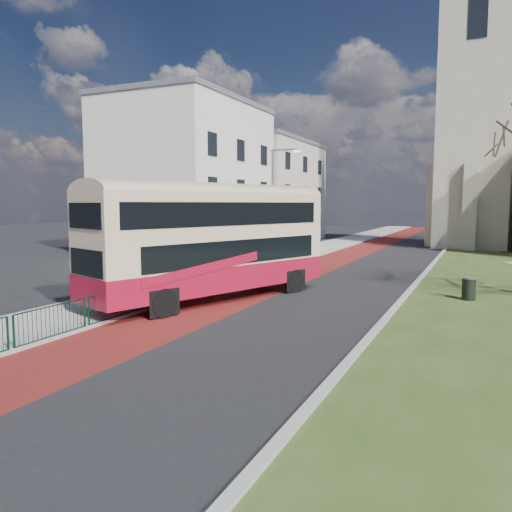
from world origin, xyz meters
The scene contains 12 objects.
ground centered at (0.00, 0.00, 0.00)m, with size 160.00×160.00×0.00m, color black.
road_carriageway centered at (1.50, 20.00, 0.01)m, with size 9.00×120.00×0.01m, color black.
bus_lane centered at (-1.20, 20.00, 0.01)m, with size 3.40×120.00×0.01m, color #591414.
pavement_west centered at (-5.00, 20.00, 0.06)m, with size 4.00×120.00×0.12m, color gray.
kerb_west centered at (-3.00, 20.00, 0.07)m, with size 0.25×120.00×0.13m, color #999993.
kerb_east centered at (6.10, 22.00, 0.07)m, with size 0.25×80.00×0.13m, color #999993.
pedestrian_railing centered at (-2.95, 4.00, 0.55)m, with size 0.07×24.00×1.12m.
street_block_near centered at (-14.00, 22.00, 6.51)m, with size 10.30×14.30×13.00m.
street_block_far centered at (-14.00, 38.00, 5.76)m, with size 10.30×16.30×11.50m.
streetlamp centered at (-4.35, 18.00, 4.59)m, with size 2.13×0.18×8.00m.
bus centered at (-1.58, 4.29, 2.84)m, with size 6.69×12.13×4.98m.
litter_bin centered at (8.76, 8.86, 0.55)m, with size 0.83×0.83×1.02m.
Camera 1 is at (9.24, -14.87, 4.29)m, focal length 35.00 mm.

